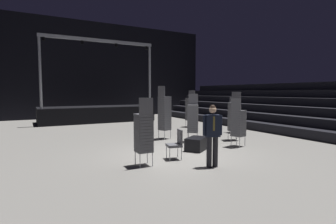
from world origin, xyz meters
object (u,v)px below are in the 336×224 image
Objects in this scene: chair_stack_front_right at (193,118)px; equipment_road_case at (197,144)px; man_with_tie at (213,132)px; chair_stack_mid_left at (238,122)px; chair_stack_front_left at (234,116)px; loose_chair_near_man at (176,142)px; chair_stack_mid_right at (144,132)px; stage_riser at (97,113)px; chair_stack_mid_centre at (165,113)px; chair_stack_rear_right at (235,115)px; chair_stack_rear_left at (190,109)px.

chair_stack_front_right is 2.28× the size of equipment_road_case.
chair_stack_mid_left is (2.65, 1.77, -0.06)m from man_with_tie.
chair_stack_front_left is 1.37m from chair_stack_mid_left.
loose_chair_near_man is at bearing 83.29° from chair_stack_front_right.
chair_stack_front_left is at bearing 18.49° from equipment_road_case.
loose_chair_near_man is at bearing 10.88° from chair_stack_mid_right.
stage_riser reaches higher than loose_chair_near_man.
chair_stack_mid_centre is (-1.75, 2.85, 0.25)m from chair_stack_mid_left.
chair_stack_rear_left is at bearing -65.69° from chair_stack_rear_right.
chair_stack_mid_right is (-3.29, -2.38, -0.04)m from chair_stack_front_right.
chair_stack_mid_centre is 1.08× the size of chair_stack_rear_left.
chair_stack_mid_centre reaches higher than chair_stack_mid_right.
stage_riser reaches higher than chair_stack_rear_right.
chair_stack_front_right is 4.06m from chair_stack_mid_right.
chair_stack_front_right is 3.53m from chair_stack_rear_right.
chair_stack_mid_right reaches higher than loose_chair_near_man.
man_with_tie is at bearing -31.37° from chair_stack_mid_right.
chair_stack_rear_left is 2.47× the size of equipment_road_case.
loose_chair_near_man is (-0.35, -11.90, -0.10)m from stage_riser.
chair_stack_mid_left is (2.76, -11.38, 0.31)m from stage_riser.
chair_stack_front_left is at bearing 144.07° from chair_stack_rear_left.
chair_stack_mid_right is at bearing -159.13° from equipment_road_case.
chair_stack_mid_centre reaches higher than chair_stack_front_right.
chair_stack_mid_right is 1.29m from loose_chair_near_man.
chair_stack_rear_left is (2.55, 4.07, 0.08)m from chair_stack_front_right.
stage_riser is 3.98× the size of chair_stack_mid_right.
chair_stack_mid_left is at bearing -67.69° from loose_chair_near_man.
stage_riser is 3.81× the size of chair_stack_front_right.
equipment_road_case is at bearing 21.89° from chair_stack_mid_right.
chair_stack_rear_left reaches higher than man_with_tie.
stage_riser is 3.66× the size of chair_stack_front_left.
man_with_tie is 6.72m from chair_stack_rear_right.
stage_riser is 11.72m from chair_stack_mid_left.
chair_stack_front_left is 2.87m from equipment_road_case.
chair_stack_front_left reaches higher than chair_stack_rear_right.
loose_chair_near_man is at bearing -150.26° from equipment_road_case.
stage_riser reaches higher than equipment_road_case.
man_with_tie is at bearing -147.26° from loose_chair_near_man.
chair_stack_front_left reaches higher than equipment_road_case.
equipment_road_case is at bearing 121.79° from chair_stack_rear_left.
loose_chair_near_man is (-4.64, -6.24, -0.58)m from chair_stack_rear_left.
chair_stack_front_left is at bearing 55.58° from chair_stack_rear_right.
chair_stack_front_right is at bearing -79.83° from stage_riser.
chair_stack_rear_right is 1.99× the size of loose_chair_near_man.
chair_stack_rear_right is (2.35, 2.72, 0.00)m from chair_stack_mid_left.
chair_stack_rear_right is 2.09× the size of equipment_road_case.
chair_stack_rear_left is 2.35× the size of loose_chair_near_man.
chair_stack_mid_right reaches higher than equipment_road_case.
chair_stack_mid_right reaches higher than chair_stack_rear_right.
man_with_tie is 1.97× the size of equipment_road_case.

